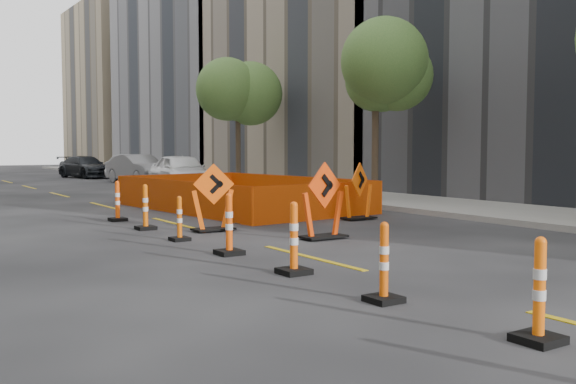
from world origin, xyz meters
TOP-DOWN VIEW (x-y plane):
  - ground_plane at (0.00, 0.00)m, footprint 140.00×140.00m
  - sidewalk_right at (9.00, 12.00)m, footprint 4.00×90.00m
  - bld_right_c at (17.00, 23.80)m, footprint 12.00×16.00m
  - bld_right_d at (17.00, 40.20)m, footprint 12.00×18.00m
  - bld_right_e at (17.00, 58.60)m, footprint 12.00×14.00m
  - tree_r_b at (8.40, 12.00)m, footprint 2.80×2.80m
  - tree_r_c at (8.40, 22.00)m, footprint 2.80×2.80m
  - channelizer_2 at (-0.96, -1.31)m, footprint 0.42×0.42m
  - channelizer_3 at (-1.12, 0.82)m, footprint 0.40×0.40m
  - channelizer_4 at (-1.07, 2.94)m, footprint 0.44×0.44m
  - channelizer_5 at (-1.07, 5.07)m, footprint 0.45×0.45m
  - channelizer_6 at (-1.11, 7.20)m, footprint 0.37×0.37m
  - channelizer_7 at (-1.06, 9.32)m, footprint 0.43×0.43m
  - channelizer_8 at (-1.03, 11.45)m, footprint 0.42×0.42m
  - chevron_sign_left at (0.16, 8.18)m, footprint 1.22×1.00m
  - chevron_sign_center at (1.56, 5.76)m, footprint 1.20×0.86m
  - chevron_sign_right at (4.53, 8.19)m, footprint 1.19×0.99m
  - safety_fence at (3.32, 12.64)m, footprint 5.36×8.28m
  - parked_car_near at (5.88, 23.02)m, footprint 2.35×5.02m
  - parked_car_mid at (5.73, 28.45)m, footprint 2.32×4.97m
  - parked_car_far at (5.08, 36.23)m, footprint 2.87×5.10m

SIDE VIEW (x-z plane):
  - ground_plane at x=0.00m, z-range 0.00..0.00m
  - sidewalk_right at x=9.00m, z-range 0.00..0.15m
  - channelizer_6 at x=-1.11m, z-range 0.00..0.94m
  - safety_fence at x=3.32m, z-range 0.00..0.98m
  - channelizer_3 at x=-1.12m, z-range 0.00..1.03m
  - channelizer_8 at x=-1.03m, z-range 0.00..1.07m
  - channelizer_2 at x=-0.96m, z-range 0.00..1.08m
  - channelizer_7 at x=-1.06m, z-range 0.00..1.09m
  - channelizer_4 at x=-1.07m, z-range 0.00..1.13m
  - channelizer_5 at x=-1.07m, z-range 0.00..1.13m
  - parked_car_far at x=5.08m, z-range 0.00..1.39m
  - chevron_sign_right at x=4.53m, z-range 0.00..1.55m
  - parked_car_mid at x=5.73m, z-range 0.00..1.57m
  - chevron_sign_left at x=0.16m, z-range 0.00..1.58m
  - chevron_sign_center at x=1.56m, z-range 0.00..1.65m
  - parked_car_near at x=5.88m, z-range 0.00..1.66m
  - tree_r_b at x=8.40m, z-range 1.55..7.50m
  - tree_r_c at x=8.40m, z-range 1.55..7.50m
  - bld_right_c at x=17.00m, z-range 0.00..14.00m
  - bld_right_e at x=17.00m, z-range 0.00..16.00m
  - bld_right_d at x=17.00m, z-range 0.00..20.00m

